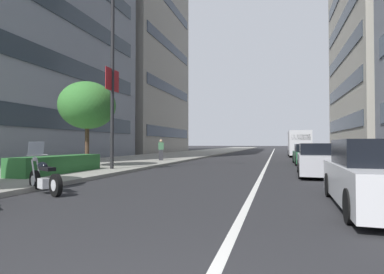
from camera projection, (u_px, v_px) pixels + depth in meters
sidewalk_right_plaza at (172, 156)px, 33.28m from camera, size 160.00×8.45×0.15m
lane_centre_stripe at (271, 156)px, 35.31m from camera, size 110.00×0.16×0.01m
motorcycle_under_tarp at (44, 178)px, 8.60m from camera, size 1.09×1.91×1.46m
car_mid_block_traffic at (382, 177)px, 6.43m from camera, size 4.41×1.99×1.49m
car_following_behind at (320, 160)px, 13.27m from camera, size 4.44×2.02×1.42m
car_approaching_light at (309, 155)px, 20.62m from camera, size 4.58×1.96×1.38m
delivery_van_ahead at (299, 143)px, 32.63m from camera, size 5.67×2.23×2.75m
street_lamp_with_banners at (119, 59)px, 15.26m from camera, size 1.26×2.71×9.42m
clipped_hedge_bed at (58, 164)px, 13.12m from camera, size 4.68×1.10×0.73m
street_tree_near_plaza_corner at (87, 105)px, 16.62m from camera, size 3.04×3.04×4.64m
pedestrian_on_plaza at (161, 150)px, 22.95m from camera, size 0.39×0.47×1.57m
office_tower_behind_plaza at (117, 34)px, 51.19m from camera, size 20.39×19.20×39.70m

